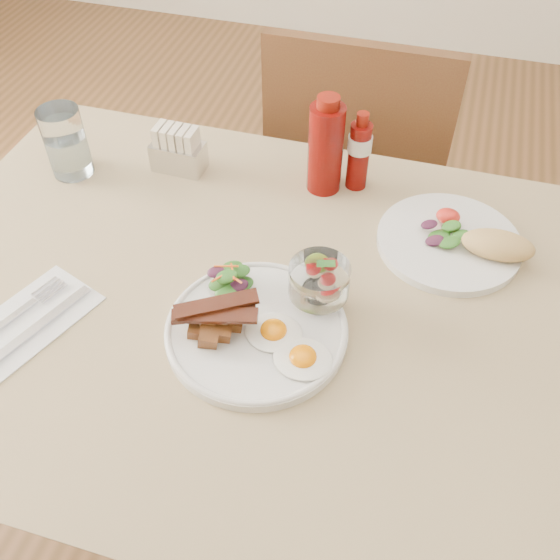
{
  "coord_description": "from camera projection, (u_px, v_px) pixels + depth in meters",
  "views": [
    {
      "loc": [
        0.17,
        -0.64,
        1.51
      ],
      "look_at": [
        -0.01,
        -0.01,
        0.82
      ],
      "focal_mm": 40.0,
      "sensor_mm": 36.0,
      "label": 1
    }
  ],
  "objects": [
    {
      "name": "hot_sauce_bottle",
      "position": [
        359.0,
        152.0,
        1.16
      ],
      "size": [
        0.05,
        0.05,
        0.16
      ],
      "rotation": [
        0.0,
        0.0,
        0.16
      ],
      "color": "#5F0805",
      "rests_on": "table"
    },
    {
      "name": "side_salad",
      "position": [
        230.0,
        280.0,
        0.99
      ],
      "size": [
        0.08,
        0.07,
        0.04
      ],
      "rotation": [
        0.0,
        0.0,
        -0.15
      ],
      "color": "#204B14",
      "rests_on": "main_plate"
    },
    {
      "name": "table",
      "position": [
        287.0,
        337.0,
        1.07
      ],
      "size": [
        1.33,
        0.88,
        0.75
      ],
      "color": "brown",
      "rests_on": "ground"
    },
    {
      "name": "sugar_caddy",
      "position": [
        178.0,
        151.0,
        1.22
      ],
      "size": [
        0.1,
        0.06,
        0.09
      ],
      "rotation": [
        0.0,
        0.0,
        -0.03
      ],
      "color": "silver",
      "rests_on": "table"
    },
    {
      "name": "ketchup_bottle",
      "position": [
        326.0,
        147.0,
        1.14
      ],
      "size": [
        0.08,
        0.08,
        0.19
      ],
      "rotation": [
        0.0,
        0.0,
        0.17
      ],
      "color": "#5F0805",
      "rests_on": "table"
    },
    {
      "name": "chair_far",
      "position": [
        357.0,
        174.0,
        1.6
      ],
      "size": [
        0.42,
        0.42,
        0.93
      ],
      "color": "brown",
      "rests_on": "ground"
    },
    {
      "name": "fried_eggs",
      "position": [
        288.0,
        344.0,
        0.92
      ],
      "size": [
        0.15,
        0.12,
        0.02
      ],
      "rotation": [
        0.0,
        0.0,
        0.07
      ],
      "color": "white",
      "rests_on": "main_plate"
    },
    {
      "name": "second_plate",
      "position": [
        461.0,
        241.0,
        1.08
      ],
      "size": [
        0.27,
        0.25,
        0.06
      ],
      "rotation": [
        0.0,
        0.0,
        0.21
      ],
      "color": "silver",
      "rests_on": "table"
    },
    {
      "name": "napkin_cutlery",
      "position": [
        25.0,
        324.0,
        0.97
      ],
      "size": [
        0.19,
        0.25,
        0.01
      ],
      "rotation": [
        0.0,
        0.0,
        -0.36
      ],
      "color": "white",
      "rests_on": "table"
    },
    {
      "name": "main_plate",
      "position": [
        257.0,
        331.0,
        0.95
      ],
      "size": [
        0.28,
        0.28,
        0.02
      ],
      "primitive_type": "cylinder",
      "color": "silver",
      "rests_on": "table"
    },
    {
      "name": "water_glass",
      "position": [
        67.0,
        146.0,
        1.2
      ],
      "size": [
        0.08,
        0.08,
        0.14
      ],
      "color": "white",
      "rests_on": "table"
    },
    {
      "name": "bacon_potato_pile",
      "position": [
        215.0,
        320.0,
        0.92
      ],
      "size": [
        0.13,
        0.09,
        0.05
      ],
      "rotation": [
        0.0,
        0.0,
        -0.11
      ],
      "color": "brown",
      "rests_on": "main_plate"
    },
    {
      "name": "fruit_cup",
      "position": [
        319.0,
        280.0,
        0.94
      ],
      "size": [
        0.09,
        0.09,
        0.09
      ],
      "rotation": [
        0.0,
        0.0,
        -0.22
      ],
      "color": "white",
      "rests_on": "main_plate"
    }
  ]
}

